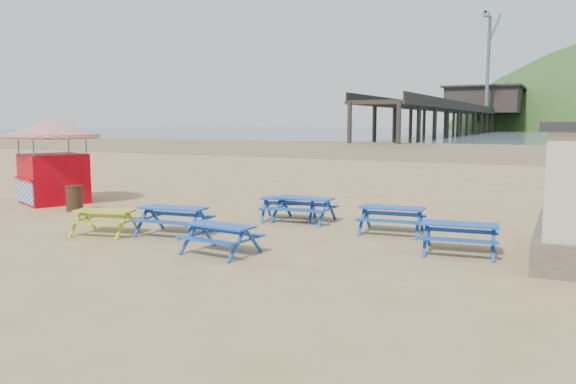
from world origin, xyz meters
The scene contains 13 objects.
ground centered at (0.00, 0.00, 0.00)m, with size 400.00×400.00×0.00m, color tan.
wet_sand centered at (0.00, 55.00, 0.00)m, with size 400.00×400.00×0.00m, color olive.
sea centered at (0.00, 170.00, 0.01)m, with size 400.00×400.00×0.00m, color #475966.
picnic_table_blue_a centered at (-0.01, 2.10, 0.39)m, with size 1.86×1.51×0.77m.
picnic_table_blue_b centered at (-0.55, 2.14, 0.37)m, with size 2.09×1.86×0.74m.
picnic_table_blue_c centered at (3.01, 1.51, 0.38)m, with size 1.95×1.63×0.76m.
picnic_table_blue_d centered at (-2.40, -1.43, 0.39)m, with size 2.04×1.72×0.79m.
picnic_table_blue_e centered at (0.03, -2.74, 0.35)m, with size 1.81×1.52×0.71m.
picnic_table_blue_f centered at (5.17, -0.19, 0.37)m, with size 1.93×1.63×0.74m.
picnic_table_yellow centered at (-4.20, -2.22, 0.34)m, with size 1.90×1.66×0.69m.
ice_cream_kiosk centered at (-10.44, 1.49, 2.05)m, with size 4.79×4.79×3.26m.
litter_bin centered at (-8.22, 0.42, 0.46)m, with size 0.62×0.62×0.91m.
pier centered at (-17.99, 178.23, 5.46)m, with size 24.00×220.00×39.29m.
Camera 1 is at (7.37, -13.86, 3.15)m, focal length 35.00 mm.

